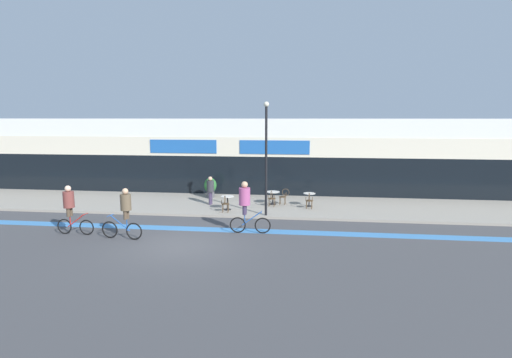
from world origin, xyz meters
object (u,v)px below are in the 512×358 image
Objects in this scene: bistro_table_2 at (309,197)px; cyclist_0 at (70,206)px; cyclist_2 at (125,211)px; pedestrian_near_end at (210,188)px; cafe_chair_1_side at (284,195)px; cafe_chair_2_near at (309,199)px; cafe_chair_1_near at (272,197)px; bistro_table_1 at (273,195)px; cafe_chair_0_near at (225,203)px; lamp_post at (266,151)px; cyclist_1 at (246,203)px; planter_pot at (210,187)px; bistro_table_0 at (227,200)px.

bistro_table_2 is 11.82m from cyclist_0.
cyclist_2 is 1.35× the size of pedestrian_near_end.
cafe_chair_1_side and cafe_chair_2_near have the same top height.
cafe_chair_1_near is (-2.03, -0.33, -0.00)m from bistro_table_2.
pedestrian_near_end is (-5.45, 0.44, 0.42)m from cafe_chair_2_near.
cafe_chair_1_side is (0.62, -0.01, 0.00)m from bistro_table_1.
pedestrian_near_end is (4.62, 5.95, -0.19)m from cyclist_0.
cafe_chair_0_near is 0.16× the size of lamp_post.
lamp_post is 9.06m from cyclist_0.
bistro_table_2 is 0.63m from cafe_chair_2_near.
cafe_chair_1_side is 0.57× the size of pedestrian_near_end.
cafe_chair_2_near is 9.55m from cyclist_2.
bistro_table_1 is at bearing 80.37° from cyclist_1.
cyclist_0 is (-7.93, -3.85, -2.06)m from lamp_post.
lamp_post is (3.78, -4.03, 2.52)m from planter_pot.
bistro_table_0 is at bearing 105.00° from cafe_chair_2_near.
cafe_chair_1_near is at bearing 79.47° from cyclist_1.
planter_pot is (-3.90, 2.07, 0.15)m from cafe_chair_1_near.
cyclist_0 reaches higher than bistro_table_0.
bistro_table_2 is 0.81× the size of cafe_chair_0_near.
pedestrian_near_end is at bearing 94.10° from cafe_chair_1_near.
bistro_table_2 is 4.70m from cafe_chair_0_near.
cyclist_2 is at bearing -164.75° from cyclist_1.
lamp_post is 3.53× the size of pedestrian_near_end.
planter_pot reaches higher than cafe_chair_0_near.
bistro_table_0 is at bearing 145.97° from pedestrian_near_end.
cyclist_1 reaches higher than planter_pot.
planter_pot is 2.00m from pedestrian_near_end.
cyclist_1 reaches higher than bistro_table_0.
cyclist_0 is (-8.05, -5.81, 0.61)m from cafe_chair_1_near.
pedestrian_near_end is (-5.46, -0.19, 0.42)m from bistro_table_2.
cyclist_1 is (7.34, 1.08, 0.10)m from cyclist_0.
cafe_chair_1_side is (0.63, 0.61, 0.00)m from cafe_chair_1_near.
cafe_chair_0_near is at bearing 133.90° from pedestrian_near_end.
lamp_post reaches higher than bistro_table_1.
bistro_table_0 is at bearing -61.78° from planter_pot.
bistro_table_1 is (2.26, 1.63, -0.00)m from bistro_table_0.
cafe_chair_1_near is 8.28m from cyclist_2.
cyclist_1 is at bearing 129.17° from pedestrian_near_end.
cyclist_2 is 6.66m from pedestrian_near_end.
cyclist_2 is at bearing 141.40° from cafe_chair_0_near.
bistro_table_0 is at bearing -2.99° from cafe_chair_0_near.
planter_pot is at bearing -66.35° from pedestrian_near_end.
cyclist_0 is at bearing -148.65° from bistro_table_2.
cyclist_0 is at bearing -140.39° from bistro_table_0.
cyclist_1 is (3.18, -6.80, 0.55)m from planter_pot.
pedestrian_near_end reaches higher than cafe_chair_0_near.
cafe_chair_1_side is 5.56m from cyclist_1.
cyclist_1 is at bearing -157.20° from cafe_chair_0_near.
lamp_post is (-2.14, -1.66, 2.67)m from cafe_chair_2_near.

